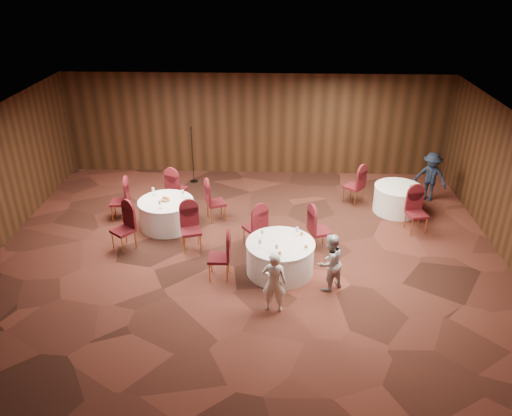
{
  "coord_description": "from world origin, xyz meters",
  "views": [
    {
      "loc": [
        0.62,
        -10.13,
        6.34
      ],
      "look_at": [
        0.2,
        0.2,
        1.1
      ],
      "focal_mm": 35.0,
      "sensor_mm": 36.0,
      "label": 1
    }
  ],
  "objects_px": {
    "table_left": "(167,213)",
    "woman_a": "(274,282)",
    "table_main": "(280,257)",
    "mic_stand": "(193,166)",
    "woman_b": "(330,262)",
    "man_c": "(431,177)",
    "table_right": "(397,199)"
  },
  "relations": [
    {
      "from": "table_left",
      "to": "woman_a",
      "type": "distance_m",
      "value": 4.38
    },
    {
      "from": "woman_a",
      "to": "table_main",
      "type": "bearing_deg",
      "value": -89.36
    },
    {
      "from": "table_main",
      "to": "woman_a",
      "type": "xyz_separation_m",
      "value": [
        -0.13,
        -1.37,
        0.29
      ]
    },
    {
      "from": "table_main",
      "to": "woman_a",
      "type": "distance_m",
      "value": 1.41
    },
    {
      "from": "mic_stand",
      "to": "woman_a",
      "type": "height_order",
      "value": "mic_stand"
    },
    {
      "from": "table_left",
      "to": "man_c",
      "type": "xyz_separation_m",
      "value": [
        7.22,
        1.9,
        0.34
      ]
    },
    {
      "from": "table_left",
      "to": "man_c",
      "type": "relative_size",
      "value": 0.99
    },
    {
      "from": "table_left",
      "to": "woman_b",
      "type": "distance_m",
      "value": 4.73
    },
    {
      "from": "table_left",
      "to": "table_right",
      "type": "height_order",
      "value": "same"
    },
    {
      "from": "table_left",
      "to": "mic_stand",
      "type": "height_order",
      "value": "mic_stand"
    },
    {
      "from": "table_main",
      "to": "woman_a",
      "type": "bearing_deg",
      "value": -95.25
    },
    {
      "from": "table_right",
      "to": "table_left",
      "type": "bearing_deg",
      "value": -169.62
    },
    {
      "from": "man_c",
      "to": "table_right",
      "type": "bearing_deg",
      "value": -115.08
    },
    {
      "from": "table_right",
      "to": "mic_stand",
      "type": "xyz_separation_m",
      "value": [
        -5.91,
        1.8,
        0.15
      ]
    },
    {
      "from": "table_main",
      "to": "mic_stand",
      "type": "height_order",
      "value": "mic_stand"
    },
    {
      "from": "man_c",
      "to": "mic_stand",
      "type": "bearing_deg",
      "value": -159.52
    },
    {
      "from": "woman_b",
      "to": "man_c",
      "type": "distance_m",
      "value": 5.54
    },
    {
      "from": "table_main",
      "to": "table_right",
      "type": "relative_size",
      "value": 1.17
    },
    {
      "from": "table_main",
      "to": "woman_a",
      "type": "relative_size",
      "value": 1.14
    },
    {
      "from": "table_main",
      "to": "table_left",
      "type": "relative_size",
      "value": 1.07
    },
    {
      "from": "woman_a",
      "to": "man_c",
      "type": "bearing_deg",
      "value": -124.18
    },
    {
      "from": "mic_stand",
      "to": "woman_a",
      "type": "bearing_deg",
      "value": -67.79
    },
    {
      "from": "woman_a",
      "to": "man_c",
      "type": "relative_size",
      "value": 0.93
    },
    {
      "from": "table_left",
      "to": "mic_stand",
      "type": "relative_size",
      "value": 0.81
    },
    {
      "from": "woman_a",
      "to": "man_c",
      "type": "distance_m",
      "value": 6.86
    },
    {
      "from": "table_main",
      "to": "woman_b",
      "type": "bearing_deg",
      "value": -30.49
    },
    {
      "from": "table_right",
      "to": "woman_b",
      "type": "relative_size",
      "value": 0.99
    },
    {
      "from": "table_left",
      "to": "woman_a",
      "type": "height_order",
      "value": "woman_a"
    },
    {
      "from": "table_main",
      "to": "table_left",
      "type": "height_order",
      "value": "same"
    },
    {
      "from": "table_right",
      "to": "mic_stand",
      "type": "relative_size",
      "value": 0.74
    },
    {
      "from": "woman_a",
      "to": "table_right",
      "type": "bearing_deg",
      "value": -120.96
    },
    {
      "from": "table_main",
      "to": "table_left",
      "type": "bearing_deg",
      "value": 146.07
    }
  ]
}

